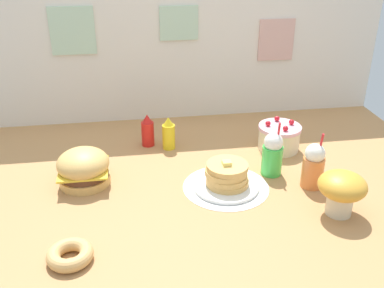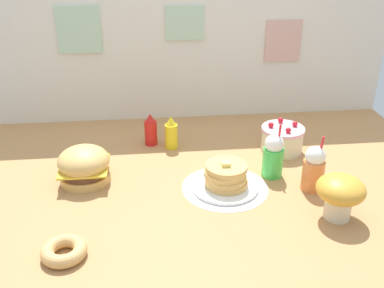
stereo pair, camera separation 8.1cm
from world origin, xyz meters
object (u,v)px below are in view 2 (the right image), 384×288
cream_soda_cup (273,156)px  orange_float_cup (314,168)px  mustard_bottle (171,134)px  burger (84,165)px  pancake_stack (226,178)px  donut_pink_glaze (64,251)px  mushroom_stool (340,193)px  layer_cake (282,139)px  ketchup_bottle (151,130)px

cream_soda_cup → orange_float_cup: (0.14, -0.13, 0.00)m
mustard_bottle → orange_float_cup: (0.59, -0.47, 0.02)m
mustard_bottle → cream_soda_cup: bearing=-36.9°
burger → orange_float_cup: orange_float_cup is taller
pancake_stack → donut_pink_glaze: bearing=-148.8°
donut_pink_glaze → mustard_bottle: bearing=62.1°
pancake_stack → mushroom_stool: 0.48m
mustard_bottle → donut_pink_glaze: 0.92m
layer_cake → ketchup_bottle: 0.68m
ketchup_bottle → orange_float_cup: bearing=-36.8°
mushroom_stool → layer_cake: bearing=95.3°
ketchup_bottle → layer_cake: bearing=-12.5°
pancake_stack → ketchup_bottle: ketchup_bottle is taller
burger → pancake_stack: 0.64m
ketchup_bottle → orange_float_cup: orange_float_cup is taller
layer_cake → ketchup_bottle: (-0.66, 0.15, 0.01)m
mustard_bottle → mushroom_stool: (0.61, -0.68, 0.03)m
mustard_bottle → mushroom_stool: bearing=-47.9°
donut_pink_glaze → ketchup_bottle: bearing=69.4°
orange_float_cup → donut_pink_glaze: (-1.02, -0.34, -0.08)m
layer_cake → pancake_stack: bearing=-137.1°
donut_pink_glaze → mushroom_stool: 1.05m
ketchup_bottle → donut_pink_glaze: (-0.32, -0.86, -0.05)m
burger → pancake_stack: burger is taller
orange_float_cup → donut_pink_glaze: bearing=-161.4°
ketchup_bottle → mushroom_stool: 1.03m
pancake_stack → cream_soda_cup: cream_soda_cup is taller
burger → cream_soda_cup: 0.86m
burger → cream_soda_cup: (0.85, -0.04, 0.02)m
donut_pink_glaze → mushroom_stool: size_ratio=0.85×
layer_cake → donut_pink_glaze: size_ratio=1.34×
burger → mushroom_stool: (1.02, -0.39, 0.03)m
pancake_stack → cream_soda_cup: size_ratio=1.13×
pancake_stack → layer_cake: size_ratio=1.36×
pancake_stack → mustard_bottle: 0.47m
cream_soda_cup → orange_float_cup: 0.19m
mustard_bottle → cream_soda_cup: cream_soda_cup is taller
ketchup_bottle → cream_soda_cup: cream_soda_cup is taller
cream_soda_cup → donut_pink_glaze: cream_soda_cup is taller
mustard_bottle → donut_pink_glaze: size_ratio=1.08×
pancake_stack → ketchup_bottle: size_ratio=1.70×
cream_soda_cup → orange_float_cup: same height
burger → ketchup_bottle: size_ratio=1.33×
cream_soda_cup → orange_float_cup: size_ratio=1.00×
pancake_stack → orange_float_cup: size_ratio=1.13×
layer_cake → orange_float_cup: bearing=-85.7°
burger → donut_pink_glaze: burger is taller
mustard_bottle → orange_float_cup: size_ratio=0.67×
ketchup_bottle → mustard_bottle: bearing=-26.3°
layer_cake → mushroom_stool: 0.59m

